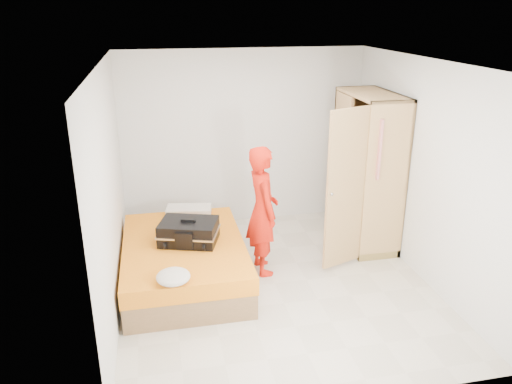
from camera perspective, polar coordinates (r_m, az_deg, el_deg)
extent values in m
plane|color=beige|center=(6.13, 2.15, -10.38)|extent=(4.00, 4.00, 0.00)
plane|color=white|center=(5.29, 2.53, 14.58)|extent=(4.00, 4.00, 0.00)
cube|color=white|center=(7.45, -1.40, 6.14)|extent=(3.60, 0.02, 2.60)
cube|color=white|center=(3.83, 9.62, -8.53)|extent=(3.60, 0.02, 2.60)
cube|color=white|center=(5.45, -16.37, -0.14)|extent=(0.02, 4.00, 2.60)
cube|color=white|center=(6.24, 18.58, 2.22)|extent=(0.02, 4.00, 2.60)
cube|color=#8A613E|center=(6.19, -8.13, -8.66)|extent=(1.40, 2.00, 0.30)
cube|color=orange|center=(6.07, -8.24, -6.60)|extent=(1.42, 2.02, 0.20)
cube|color=tan|center=(7.06, 14.59, 2.54)|extent=(0.04, 1.20, 2.10)
cube|color=tan|center=(6.45, 14.64, 0.85)|extent=(0.58, 0.04, 2.10)
cube|color=tan|center=(7.45, 10.81, 3.78)|extent=(0.58, 0.04, 2.10)
cube|color=tan|center=(6.71, 13.27, 10.82)|extent=(0.58, 1.20, 0.04)
cube|color=tan|center=(7.31, 11.99, -5.05)|extent=(0.58, 1.20, 0.10)
cube|color=tan|center=(7.10, 9.63, 3.04)|extent=(0.04, 0.59, 2.00)
cube|color=tan|center=(6.15, 10.22, 0.25)|extent=(0.57, 0.24, 2.00)
cylinder|color=#B2B2B7|center=(6.73, 13.16, 9.48)|extent=(0.02, 1.10, 0.02)
imported|color=red|center=(6.07, 0.75, -2.13)|extent=(0.44, 0.62, 1.62)
cube|color=black|center=(5.99, -7.69, -4.50)|extent=(0.77, 0.65, 0.26)
cube|color=black|center=(5.93, -7.75, -3.22)|extent=(0.18, 0.10, 0.03)
ellipsoid|color=silver|center=(5.20, -9.44, -9.53)|extent=(0.35, 0.35, 0.13)
cube|color=silver|center=(6.79, -7.67, -2.14)|extent=(0.63, 0.39, 0.11)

